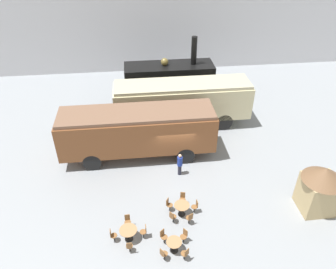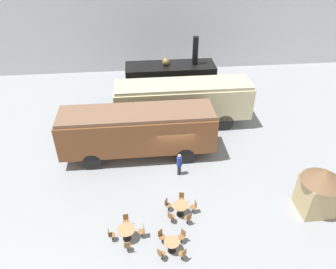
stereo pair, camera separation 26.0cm
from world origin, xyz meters
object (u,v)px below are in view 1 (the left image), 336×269
object	(u,v)px
passenger_coach_vintage	(182,99)
ticket_kiosk	(320,187)
steam_locomotive	(169,80)
cafe_chair_0	(190,218)
cafe_table_near	(182,207)
visitor_person	(180,164)
cafe_table_mid	(128,232)
passenger_coach_wooden	(137,129)
cafe_table_far	(174,244)

from	to	relation	value
passenger_coach_vintage	ticket_kiosk	bearing A→B (deg)	-57.26
steam_locomotive	passenger_coach_vintage	distance (m)	4.10
ticket_kiosk	steam_locomotive	bearing A→B (deg)	116.36
cafe_chair_0	steam_locomotive	bearing A→B (deg)	-26.21
steam_locomotive	cafe_table_near	size ratio (longest dim) A/B	8.70
cafe_chair_0	ticket_kiosk	bearing A→B (deg)	-111.16
visitor_person	ticket_kiosk	size ratio (longest dim) A/B	0.55
steam_locomotive	cafe_table_mid	distance (m)	15.53
cafe_table_mid	cafe_chair_0	world-z (taller)	cafe_chair_0
cafe_table_near	cafe_chair_0	bearing A→B (deg)	-65.90
cafe_table_near	cafe_table_mid	xyz separation A→B (m)	(-3.04, -1.38, -0.00)
visitor_person	steam_locomotive	bearing A→B (deg)	87.24
cafe_table_near	visitor_person	bearing A→B (deg)	83.84
passenger_coach_wooden	visitor_person	bearing A→B (deg)	-42.68
ticket_kiosk	passenger_coach_vintage	bearing A→B (deg)	122.74
cafe_chair_0	ticket_kiosk	distance (m)	7.54
steam_locomotive	cafe_table_near	distance (m)	13.68
cafe_table_near	cafe_table_far	bearing A→B (deg)	-107.56
cafe_table_mid	cafe_chair_0	distance (m)	3.43
cafe_table_far	cafe_table_mid	bearing A→B (deg)	156.96
passenger_coach_vintage	cafe_chair_0	size ratio (longest dim) A/B	12.09
cafe_table_near	ticket_kiosk	distance (m)	7.85
steam_locomotive	visitor_person	xyz separation A→B (m)	(-0.49, -10.13, -1.16)
cafe_table_far	visitor_person	size ratio (longest dim) A/B	0.49
ticket_kiosk	cafe_chair_0	bearing A→B (deg)	-177.06
passenger_coach_vintage	cafe_table_far	world-z (taller)	passenger_coach_vintage
passenger_coach_wooden	cafe_table_far	world-z (taller)	passenger_coach_wooden
passenger_coach_vintage	ticket_kiosk	size ratio (longest dim) A/B	3.51
steam_locomotive	cafe_table_mid	size ratio (longest dim) A/B	8.21
cafe_table_mid	ticket_kiosk	bearing A→B (deg)	5.38
steam_locomotive	passenger_coach_vintage	xyz separation A→B (m)	(0.55, -4.06, 0.19)
cafe_table_near	cafe_table_far	world-z (taller)	cafe_table_near
passenger_coach_vintage	visitor_person	bearing A→B (deg)	-99.72
steam_locomotive	cafe_chair_0	distance (m)	14.42
passenger_coach_vintage	cafe_table_near	distance (m)	9.77
steam_locomotive	passenger_coach_vintage	bearing A→B (deg)	-82.24
cafe_table_far	ticket_kiosk	bearing A→B (deg)	13.17
cafe_table_mid	cafe_table_far	world-z (taller)	cafe_table_mid
passenger_coach_vintage	visitor_person	xyz separation A→B (m)	(-1.04, -6.07, -1.35)
cafe_table_mid	passenger_coach_vintage	bearing A→B (deg)	67.80
passenger_coach_wooden	ticket_kiosk	bearing A→B (deg)	-31.84
steam_locomotive	cafe_table_far	xyz separation A→B (m)	(-1.60, -15.93, -1.50)
cafe_table_far	visitor_person	xyz separation A→B (m)	(1.12, 5.81, 0.35)
passenger_coach_wooden	cafe_chair_0	world-z (taller)	passenger_coach_wooden
passenger_coach_wooden	visitor_person	xyz separation A→B (m)	(2.59, -2.39, -1.27)
passenger_coach_vintage	cafe_chair_0	bearing A→B (deg)	-96.00
cafe_table_far	visitor_person	world-z (taller)	visitor_person
cafe_table_near	cafe_chair_0	size ratio (longest dim) A/B	1.02
cafe_table_mid	visitor_person	world-z (taller)	visitor_person
cafe_chair_0	visitor_person	world-z (taller)	visitor_person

